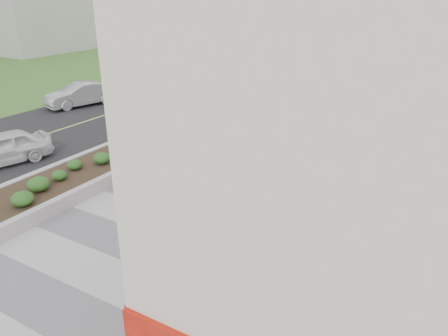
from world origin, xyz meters
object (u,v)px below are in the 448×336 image
at_px(car_white, 0,149).
at_px(car_dark, 178,82).
at_px(car_silver, 81,94).
at_px(traffic_signal_near, 213,65).
at_px(skateboarder, 201,174).
at_px(planter, 124,153).
at_px(traffic_signal_far, 103,56).

xyz_separation_m(car_white, car_dark, (-2.02, 16.26, -0.03)).
bearing_deg(car_white, car_silver, 135.06).
relative_size(traffic_signal_near, car_dark, 0.85).
bearing_deg(skateboarder, car_white, -167.46).
height_order(planter, traffic_signal_near, traffic_signal_near).
height_order(car_silver, car_dark, car_silver).
relative_size(traffic_signal_far, car_white, 0.96).
height_order(skateboarder, car_silver, car_silver).
bearing_deg(car_silver, car_dark, 84.20).
bearing_deg(car_white, planter, 50.42).
bearing_deg(skateboarder, traffic_signal_far, 144.77).
bearing_deg(car_dark, car_white, -80.57).
relative_size(car_white, car_silver, 0.93).
xyz_separation_m(car_white, car_silver, (-5.01, 9.29, 0.03)).
distance_m(planter, traffic_signal_far, 15.00).
xyz_separation_m(traffic_signal_near, traffic_signal_far, (-9.20, -0.50, 0.00)).
distance_m(traffic_signal_far, car_dark, 5.78).
bearing_deg(car_silver, traffic_signal_near, 45.91).
xyz_separation_m(car_silver, car_dark, (2.99, 6.97, -0.05)).
bearing_deg(planter, traffic_signal_far, 137.54).
relative_size(traffic_signal_far, skateboarder, 2.79).
height_order(traffic_signal_near, skateboarder, traffic_signal_near).
xyz_separation_m(traffic_signal_near, car_white, (-2.84, -13.55, -2.02)).
relative_size(traffic_signal_near, traffic_signal_far, 1.00).
relative_size(planter, traffic_signal_near, 4.29).
distance_m(skateboarder, car_white, 9.61).
bearing_deg(traffic_signal_far, car_silver, -70.26).
height_order(skateboarder, car_dark, skateboarder).
height_order(skateboarder, car_white, skateboarder).
relative_size(car_silver, car_dark, 0.95).
height_order(car_white, car_dark, car_white).
bearing_deg(car_dark, planter, -61.16).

